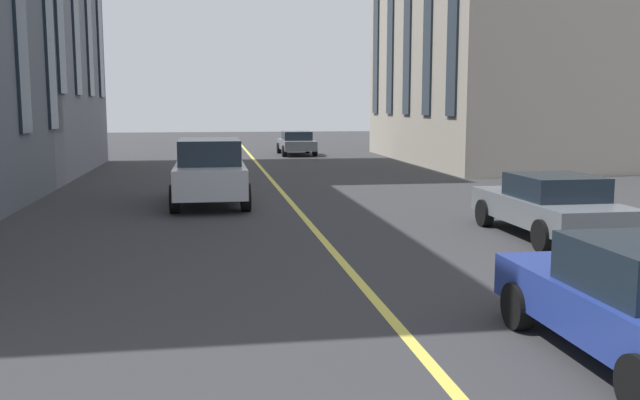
{
  "coord_description": "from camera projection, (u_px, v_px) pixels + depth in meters",
  "views": [
    {
      "loc": [
        3.79,
        2.37,
        2.83
      ],
      "look_at": [
        15.27,
        0.51,
        1.24
      ],
      "focal_mm": 38.76,
      "sensor_mm": 36.0,
      "label": 1
    }
  ],
  "objects": [
    {
      "name": "car_grey_parked_b",
      "position": [
        296.0,
        143.0,
        39.97
      ],
      "size": [
        4.4,
        1.95,
        1.37
      ],
      "color": "slate",
      "rests_on": "ground_plane"
    },
    {
      "name": "car_silver_oncoming",
      "position": [
        210.0,
        171.0,
        19.87
      ],
      "size": [
        4.7,
        2.14,
        1.88
      ],
      "color": "#B7BABF",
      "rests_on": "ground_plane"
    },
    {
      "name": "lane_centre_line",
      "position": [
        310.0,
        224.0,
        16.61
      ],
      "size": [
        80.0,
        0.16,
        0.01
      ],
      "color": "#D8C64C",
      "rests_on": "ground_plane"
    },
    {
      "name": "car_grey_trailing",
      "position": [
        550.0,
        205.0,
        14.89
      ],
      "size": [
        4.4,
        1.95,
        1.37
      ],
      "color": "slate",
      "rests_on": "ground_plane"
    }
  ]
}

